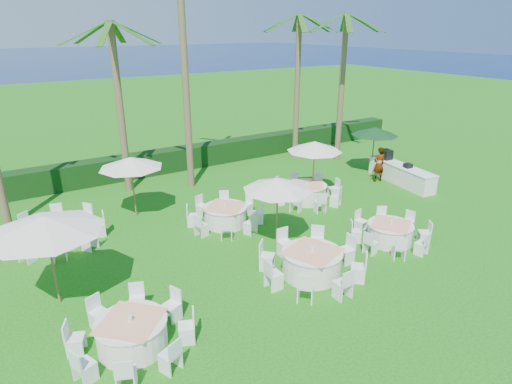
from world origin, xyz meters
TOP-DOWN VIEW (x-y plane):
  - ground at (0.00, 0.00)m, footprint 120.00×120.00m
  - hedge at (0.00, 12.00)m, footprint 34.00×1.00m
  - ocean at (0.00, 102.00)m, footprint 260.00×260.00m
  - banquet_table_a at (-5.10, -0.79)m, footprint 3.00×3.00m
  - banquet_table_b at (0.77, -0.53)m, footprint 3.37×3.37m
  - banquet_table_c at (4.63, -0.30)m, footprint 2.91×2.91m
  - banquet_table_d at (-5.74, 6.10)m, footprint 3.30×3.30m
  - banquet_table_e at (0.21, 4.26)m, footprint 3.02×3.02m
  - banquet_table_f at (4.55, 4.49)m, footprint 3.13×3.13m
  - umbrella_a at (-6.35, 2.18)m, footprint 3.11×3.11m
  - umbrella_b at (1.03, 1.82)m, footprint 2.50×2.50m
  - umbrella_c at (-2.59, 7.02)m, footprint 2.58×2.58m
  - umbrella_d at (5.13, 4.81)m, footprint 2.51×2.51m
  - umbrella_green at (10.09, 5.85)m, footprint 2.47×2.47m
  - buffet_table at (10.09, 3.90)m, footprint 1.38×4.14m
  - staff_person at (9.31, 4.67)m, footprint 0.72×0.53m
  - palm_b at (-1.95, 10.17)m, footprint 4.40×4.02m
  - palm_c at (0.85, 9.06)m, footprint 4.35×4.29m
  - palm_d at (8.36, 10.49)m, footprint 4.40×3.96m
  - palm_e at (10.17, 8.71)m, footprint 4.40×4.16m

SIDE VIEW (x-z plane):
  - ground at x=0.00m, z-range 0.00..0.00m
  - ocean at x=0.00m, z-range 0.00..0.00m
  - banquet_table_c at x=4.63m, z-range -0.06..0.83m
  - banquet_table_e at x=0.21m, z-range -0.06..0.87m
  - banquet_table_a at x=-5.10m, z-range -0.06..0.88m
  - banquet_table_f at x=4.55m, z-range -0.06..0.89m
  - banquet_table_d at x=-5.74m, z-range -0.06..0.93m
  - banquet_table_b at x=0.77m, z-range -0.06..0.95m
  - buffet_table at x=10.09m, z-range -0.22..1.23m
  - hedge at x=0.00m, z-range 0.00..1.20m
  - staff_person at x=9.31m, z-range 0.00..1.81m
  - umbrella_green at x=10.09m, z-range 1.04..3.55m
  - umbrella_b at x=1.03m, z-range 1.05..3.60m
  - umbrella_c at x=-2.59m, z-range 1.06..3.62m
  - umbrella_d at x=5.13m, z-range 1.09..3.74m
  - umbrella_a at x=-6.35m, z-range 1.12..3.85m
  - palm_b at x=-1.95m, z-range 0.44..8.18m
  - palm_d at x=8.36m, z-range 0.45..8.62m
  - palm_e at x=10.17m, z-range 0.45..8.62m
  - palm_c at x=0.85m, z-range 0.49..12.91m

